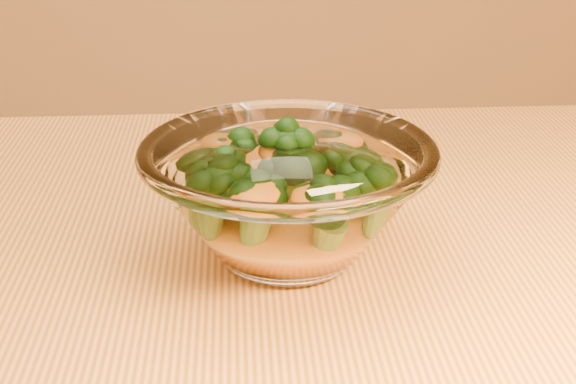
{
  "coord_description": "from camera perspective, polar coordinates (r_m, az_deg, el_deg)",
  "views": [
    {
      "loc": [
        -0.11,
        -0.4,
        1.02
      ],
      "look_at": [
        -0.08,
        0.09,
        0.8
      ],
      "focal_mm": 50.0,
      "sensor_mm": 36.0,
      "label": 1
    }
  ],
  "objects": [
    {
      "name": "broccoli_heap",
      "position": [
        0.53,
        -0.57,
        0.82
      ],
      "size": [
        0.13,
        0.11,
        0.07
      ],
      "color": "black",
      "rests_on": "cheese_sauce"
    },
    {
      "name": "cheese_sauce",
      "position": [
        0.54,
        0.0,
        -2.18
      ],
      "size": [
        0.1,
        0.1,
        0.03
      ],
      "primitive_type": "ellipsoid",
      "color": "orange",
      "rests_on": "glass_bowl"
    },
    {
      "name": "glass_bowl",
      "position": [
        0.53,
        0.0,
        -0.42
      ],
      "size": [
        0.2,
        0.2,
        0.09
      ],
      "color": "white",
      "rests_on": "table"
    }
  ]
}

